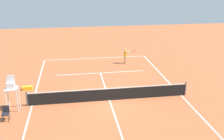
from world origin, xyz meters
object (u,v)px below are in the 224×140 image
Objects in this scene: umpire_chair at (11,88)px; courtside_chair_near at (6,113)px; equipment_bag at (28,88)px; tennis_ball at (139,65)px; player_serving at (126,55)px.

courtside_chair_near is at bearing 81.58° from umpire_chair.
courtside_chair_near is at bearing 82.09° from equipment_bag.
tennis_ball is 11.26m from equipment_bag.
equipment_bag is (9.09, 5.39, -0.83)m from player_serving.
player_serving is at bearing -137.51° from umpire_chair.
courtside_chair_near is at bearing 40.36° from tennis_ball.
courtside_chair_near reaches higher than equipment_bag.
courtside_chair_near is 4.80m from equipment_bag.
player_serving is 0.69× the size of umpire_chair.
umpire_chair is 2.54× the size of courtside_chair_near.
courtside_chair_near is (0.21, 1.39, -1.07)m from umpire_chair.
equipment_bag is at bearing -97.70° from umpire_chair.
tennis_ball is at bearing -139.64° from courtside_chair_near.
tennis_ball is at bearing -156.09° from equipment_bag.
equipment_bag is (-0.66, -4.74, -0.38)m from courtside_chair_near.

